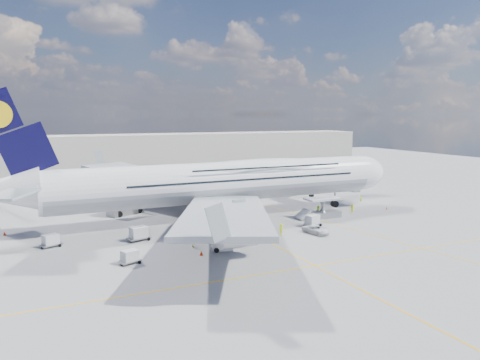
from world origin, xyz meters
name	(u,v)px	position (x,y,z in m)	size (l,w,h in m)	color
ground	(246,230)	(0.00, 0.00, 0.00)	(300.00, 300.00, 0.00)	gray
taxi_line_main	(246,230)	(0.00, 0.00, 0.01)	(0.25, 220.00, 0.01)	#E5A60C
taxi_line_cross	(315,266)	(0.00, -20.00, 0.01)	(120.00, 0.25, 0.01)	#E5A60C
taxi_line_diag	(288,212)	(14.00, 10.00, 0.01)	(0.25, 100.00, 0.01)	#E5A60C
airliner	(224,181)	(0.26, 10.00, 6.87)	(77.26, 79.15, 23.71)	white
jet_bridge	(324,167)	(29.81, 20.94, 6.85)	(18.80, 12.10, 8.50)	#B7B7BC
cargo_loader	(321,211)	(16.82, 2.89, 1.25)	(8.53, 3.20, 3.67)	silver
terminal	(127,152)	(0.00, 95.00, 6.00)	(180.00, 16.00, 12.00)	#B2AD9E
tree_line	(194,147)	(40.00, 140.00, 4.00)	(160.00, 6.00, 8.00)	#193814
dolly_row_a	(130,256)	(-20.96, -9.36, 0.94)	(3.10, 2.36, 1.75)	gray
dolly_row_b	(201,228)	(-7.63, 0.59, 1.07)	(3.32, 2.03, 2.00)	gray
dolly_row_c	(139,233)	(-17.44, 1.18, 1.14)	(3.67, 2.51, 2.12)	gray
dolly_back	(51,240)	(-29.69, 3.03, 0.98)	(3.25, 2.54, 1.82)	gray
dolly_nose_far	(313,220)	(11.49, -2.18, 1.05)	(3.42, 2.49, 1.95)	gray
dolly_nose_near	(244,219)	(1.43, 3.87, 0.90)	(2.92, 2.05, 1.68)	gray
baggage_tug	(222,245)	(-8.09, -9.08, 0.82)	(3.24, 2.17, 1.85)	white
catering_truck_inner	(125,204)	(-15.61, 20.90, 2.02)	(7.78, 5.46, 4.29)	gray
catering_truck_outer	(102,185)	(-15.26, 50.54, 1.68)	(6.59, 5.22, 3.62)	gray
service_van	(316,230)	(9.21, -6.67, 0.65)	(2.16, 4.69, 1.30)	white
crew_nose	(361,199)	(33.21, 11.77, 0.78)	(0.57, 0.37, 1.55)	#E5FD1A
crew_loader	(352,209)	(24.03, 3.07, 0.96)	(0.93, 0.73, 1.92)	#E7FF1A
crew_wing	(193,242)	(-11.19, -5.60, 0.76)	(0.89, 0.37, 1.52)	#E3FF1A
crew_van	(318,210)	(17.52, 5.01, 0.90)	(0.88, 0.57, 1.79)	#B7FF1A
crew_tug	(281,230)	(3.49, -5.46, 0.99)	(1.28, 0.73, 1.98)	#C9E117
cone_nose	(387,208)	(33.01, 3.60, 0.25)	(0.41, 0.41, 0.53)	red
cone_wing_left_inner	(126,204)	(-13.68, 30.03, 0.23)	(0.38, 0.38, 0.48)	red
cone_wing_left_outer	(163,201)	(-5.40, 30.58, 0.24)	(0.39, 0.39, 0.50)	red
cone_wing_right_inner	(215,232)	(-5.49, -0.04, 0.27)	(0.44, 0.44, 0.57)	red
cone_wing_right_outer	(201,253)	(-11.47, -9.88, 0.30)	(0.49, 0.49, 0.62)	red
cone_tail	(5,233)	(-35.97, 13.11, 0.30)	(0.50, 0.50, 0.63)	red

